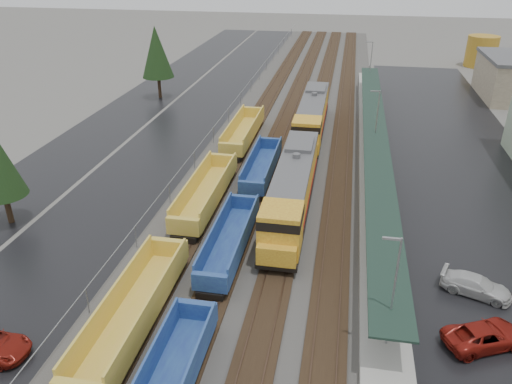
# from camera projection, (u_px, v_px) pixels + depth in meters

# --- Properties ---
(ballast_strip) EXTENTS (20.00, 160.00, 0.08)m
(ballast_strip) POSITION_uv_depth(u_px,v_px,m) (298.00, 126.00, 66.56)
(ballast_strip) COLOR #302D2B
(ballast_strip) RESTS_ON ground
(trackbed) EXTENTS (14.60, 160.00, 0.22)m
(trackbed) POSITION_uv_depth(u_px,v_px,m) (298.00, 126.00, 66.51)
(trackbed) COLOR black
(trackbed) RESTS_ON ground
(west_parking_lot) EXTENTS (10.00, 160.00, 0.02)m
(west_parking_lot) POSITION_uv_depth(u_px,v_px,m) (190.00, 120.00, 69.01)
(west_parking_lot) COLOR black
(west_parking_lot) RESTS_ON ground
(west_road) EXTENTS (9.00, 160.00, 0.02)m
(west_road) POSITION_uv_depth(u_px,v_px,m) (122.00, 116.00, 70.63)
(west_road) COLOR black
(west_road) RESTS_ON ground
(east_commuter_lot) EXTENTS (16.00, 100.00, 0.02)m
(east_commuter_lot) POSITION_uv_depth(u_px,v_px,m) (461.00, 166.00, 54.69)
(east_commuter_lot) COLOR black
(east_commuter_lot) RESTS_ON ground
(station_platform) EXTENTS (3.00, 80.00, 8.00)m
(station_platform) POSITION_uv_depth(u_px,v_px,m) (373.00, 154.00, 55.91)
(station_platform) COLOR #9E9B93
(station_platform) RESTS_ON ground
(chainlink_fence) EXTENTS (0.08, 160.04, 2.02)m
(chainlink_fence) POSITION_uv_depth(u_px,v_px,m) (226.00, 115.00, 66.03)
(chainlink_fence) COLOR gray
(chainlink_fence) RESTS_ON ground
(distant_hills) EXTENTS (301.00, 140.00, 25.20)m
(distant_hills) POSITION_uv_depth(u_px,v_px,m) (456.00, 7.00, 191.91)
(distant_hills) COLOR #4C5C48
(distant_hills) RESTS_ON ground
(tree_west_far) EXTENTS (4.84, 4.84, 11.00)m
(tree_west_far) POSITION_uv_depth(u_px,v_px,m) (156.00, 52.00, 75.93)
(tree_west_far) COLOR #332316
(tree_west_far) RESTS_ON ground
(locomotive_lead) EXTENTS (3.16, 20.82, 4.71)m
(locomotive_lead) POSITION_uv_depth(u_px,v_px,m) (292.00, 190.00, 43.73)
(locomotive_lead) COLOR black
(locomotive_lead) RESTS_ON ground
(locomotive_trail) EXTENTS (3.16, 20.82, 4.71)m
(locomotive_trail) POSITION_uv_depth(u_px,v_px,m) (312.00, 117.00, 62.21)
(locomotive_trail) COLOR black
(locomotive_trail) RESTS_ON ground
(well_string_yellow) EXTENTS (2.80, 81.97, 2.49)m
(well_string_yellow) POSITION_uv_depth(u_px,v_px,m) (134.00, 312.00, 31.23)
(well_string_yellow) COLOR gold
(well_string_yellow) RESTS_ON ground
(storage_tank) EXTENTS (5.91, 5.91, 5.91)m
(storage_tank) POSITION_uv_depth(u_px,v_px,m) (481.00, 51.00, 97.93)
(storage_tank) COLOR #AF8123
(storage_tank) RESTS_ON ground
(parked_car_east_b) EXTENTS (4.27, 5.60, 1.41)m
(parked_car_east_b) POSITION_uv_depth(u_px,v_px,m) (485.00, 336.00, 30.07)
(parked_car_east_b) COLOR maroon
(parked_car_east_b) RESTS_ON ground
(parked_car_east_c) EXTENTS (3.41, 5.07, 1.36)m
(parked_car_east_c) POSITION_uv_depth(u_px,v_px,m) (476.00, 286.00, 34.50)
(parked_car_east_c) COLOR silver
(parked_car_east_c) RESTS_ON ground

